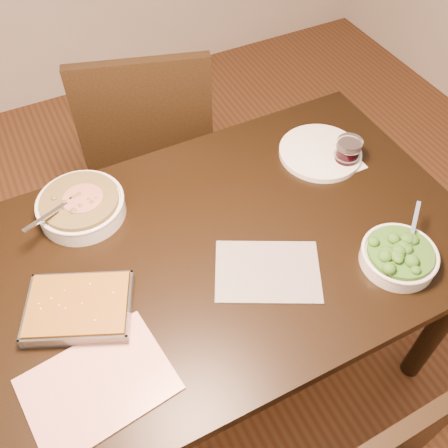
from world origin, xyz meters
name	(u,v)px	position (x,y,z in m)	size (l,w,h in m)	color
ground	(227,356)	(0.00, 0.00, 0.00)	(4.00, 4.00, 0.00)	#4C2715
table	(228,261)	(0.00, 0.00, 0.65)	(1.40, 0.90, 0.75)	black
magazine_a	(98,384)	(-0.46, -0.24, 0.75)	(0.33, 0.24, 0.01)	#BC3C35
magazine_b	(268,271)	(0.05, -0.14, 0.75)	(0.28, 0.20, 0.01)	#292931
coaster	(345,163)	(0.49, 0.12, 0.75)	(0.11, 0.11, 0.00)	white
stew_bowl	(81,206)	(-0.34, 0.29, 0.79)	(0.26, 0.26, 0.10)	white
broccoli_bowl	(399,256)	(0.38, -0.27, 0.78)	(0.21, 0.21, 0.08)	white
baking_dish	(79,308)	(-0.44, -0.04, 0.77)	(0.32, 0.28, 0.05)	silver
wine_tumbler	(348,151)	(0.49, 0.12, 0.80)	(0.08, 0.08, 0.09)	black
dinner_plate	(320,152)	(0.44, 0.19, 0.76)	(0.27, 0.27, 0.02)	white
chair_far	(149,142)	(0.01, 0.71, 0.56)	(0.59, 0.59, 1.00)	black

